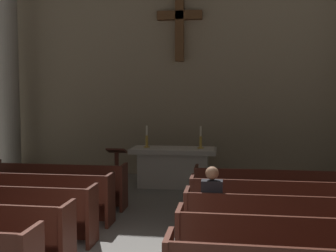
% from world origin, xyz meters
% --- Properties ---
extents(pew_left_row_3, '(2.94, 0.50, 0.95)m').
position_xyz_m(pew_left_row_3, '(-2.19, 1.99, 0.48)').
color(pew_left_row_3, '#4C2319').
rests_on(pew_left_row_3, ground).
extents(pew_left_row_4, '(2.94, 0.50, 0.95)m').
position_xyz_m(pew_left_row_4, '(-2.19, 3.00, 0.48)').
color(pew_left_row_4, '#4C2319').
rests_on(pew_left_row_4, ground).
extents(pew_left_row_5, '(2.94, 0.50, 0.95)m').
position_xyz_m(pew_left_row_5, '(-2.19, 4.01, 0.48)').
color(pew_left_row_5, '#4C2319').
rests_on(pew_left_row_5, ground).
extents(pew_right_row_2, '(2.94, 0.50, 0.95)m').
position_xyz_m(pew_right_row_2, '(2.19, 0.97, 0.48)').
color(pew_right_row_2, '#4C2319').
rests_on(pew_right_row_2, ground).
extents(pew_right_row_3, '(2.94, 0.50, 0.95)m').
position_xyz_m(pew_right_row_3, '(2.19, 1.99, 0.48)').
color(pew_right_row_3, '#4C2319').
rests_on(pew_right_row_3, ground).
extents(pew_right_row_4, '(2.94, 0.50, 0.95)m').
position_xyz_m(pew_right_row_4, '(2.19, 3.00, 0.48)').
color(pew_right_row_4, '#4C2319').
rests_on(pew_right_row_4, ground).
extents(pew_right_row_5, '(2.94, 0.50, 0.95)m').
position_xyz_m(pew_right_row_5, '(2.19, 4.01, 0.48)').
color(pew_right_row_5, '#4C2319').
rests_on(pew_right_row_5, ground).
extents(column_left_fourth, '(0.98, 0.98, 6.53)m').
position_xyz_m(column_left_fourth, '(-4.88, 6.91, 3.18)').
color(column_left_fourth, '#9E998E').
rests_on(column_left_fourth, ground).
extents(altar, '(2.20, 0.90, 1.01)m').
position_xyz_m(altar, '(0.00, 6.28, 0.53)').
color(altar, '#BCB7AD').
rests_on(altar, ground).
extents(candlestick_left, '(0.16, 0.16, 0.57)m').
position_xyz_m(candlestick_left, '(-0.70, 6.28, 1.19)').
color(candlestick_left, '#B79338').
rests_on(candlestick_left, altar).
extents(candlestick_right, '(0.16, 0.16, 0.57)m').
position_xyz_m(candlestick_right, '(0.70, 6.28, 1.19)').
color(candlestick_right, '#B79338').
rests_on(candlestick_right, altar).
extents(apse_with_cross, '(10.80, 0.49, 7.85)m').
position_xyz_m(apse_with_cross, '(0.00, 7.90, 3.93)').
color(apse_with_cross, gray).
rests_on(apse_with_cross, ground).
extents(lectern, '(0.44, 0.36, 1.15)m').
position_xyz_m(lectern, '(-1.18, 5.08, 0.55)').
color(lectern, '#4C2319').
rests_on(lectern, ground).
extents(lone_worshipper, '(0.32, 0.43, 1.32)m').
position_xyz_m(lone_worshipper, '(1.13, 2.03, 0.69)').
color(lone_worshipper, '#26262B').
rests_on(lone_worshipper, ground).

